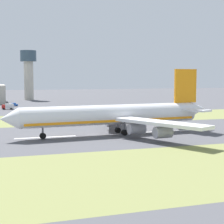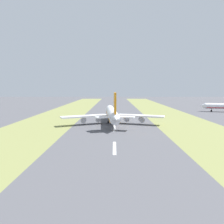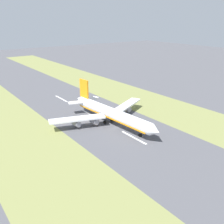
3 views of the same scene
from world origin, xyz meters
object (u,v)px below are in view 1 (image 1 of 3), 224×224
at_px(service_truck, 8,106).
at_px(apron_car, 14,105).
at_px(control_tower, 29,70).
at_px(airplane_main_jet, 118,115).

bearing_deg(service_truck, apron_car, -11.08).
height_order(control_tower, apron_car, control_tower).
height_order(control_tower, service_truck, control_tower).
distance_m(airplane_main_jet, control_tower, 182.98).
xyz_separation_m(airplane_main_jet, service_truck, (100.86, 28.46, -4.36)).
relative_size(airplane_main_jet, control_tower, 1.80).
relative_size(control_tower, service_truck, 5.83).
xyz_separation_m(service_truck, apron_car, (21.62, -4.23, -0.66)).
distance_m(airplane_main_jet, apron_car, 124.96).
bearing_deg(airplane_main_jet, control_tower, 3.03).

